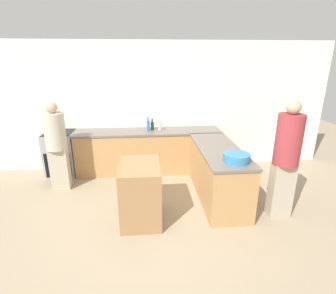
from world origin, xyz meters
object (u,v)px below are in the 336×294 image
vinegar_bottle_clear (160,125)px  person_at_peninsula (286,157)px  water_bottle_blue (148,125)px  island_table (140,192)px  person_by_range (57,144)px  wine_bottle_dark (152,126)px  mixing_bowl (236,157)px  range_oven (62,153)px

vinegar_bottle_clear → person_at_peninsula: person_at_peninsula is taller
water_bottle_blue → person_at_peninsula: bearing=-43.6°
vinegar_bottle_clear → island_table: bearing=-102.7°
vinegar_bottle_clear → person_by_range: person_by_range is taller
person_by_range → person_at_peninsula: 3.84m
wine_bottle_dark → person_by_range: (-1.75, -0.71, -0.12)m
wine_bottle_dark → vinegar_bottle_clear: size_ratio=0.96×
water_bottle_blue → mixing_bowl: bearing=-55.3°
wine_bottle_dark → mixing_bowl: bearing=-58.0°
person_by_range → mixing_bowl: bearing=-21.7°
vinegar_bottle_clear → mixing_bowl: bearing=-61.6°
water_bottle_blue → person_at_peninsula: 2.73m
range_oven → wine_bottle_dark: (1.91, 0.04, 0.55)m
mixing_bowl → wine_bottle_dark: wine_bottle_dark is taller
island_table → water_bottle_blue: size_ratio=2.96×
wine_bottle_dark → water_bottle_blue: 0.11m
person_at_peninsula → water_bottle_blue: bearing=136.4°
mixing_bowl → water_bottle_blue: water_bottle_blue is taller
vinegar_bottle_clear → water_bottle_blue: size_ratio=0.84×
range_oven → island_table: size_ratio=1.04×
vinegar_bottle_clear → person_by_range: 2.04m
person_at_peninsula → island_table: bearing=177.2°
water_bottle_blue → vinegar_bottle_clear: bearing=10.9°
water_bottle_blue → person_by_range: 1.79m
wine_bottle_dark → vinegar_bottle_clear: (0.16, -0.01, 0.00)m
island_table → person_by_range: (-1.50, 1.13, 0.44)m
wine_bottle_dark → person_by_range: size_ratio=0.15×
wine_bottle_dark → range_oven: bearing=-178.9°
range_oven → person_by_range: bearing=-76.6°
island_table → person_by_range: 1.93m
island_table → vinegar_bottle_clear: vinegar_bottle_clear is taller
range_oven → wine_bottle_dark: wine_bottle_dark is taller
mixing_bowl → person_at_peninsula: 0.72m
island_table → water_bottle_blue: 1.88m
wine_bottle_dark → water_bottle_blue: (-0.09, -0.06, 0.02)m
island_table → water_bottle_blue: (0.16, 1.78, 0.58)m
range_oven → wine_bottle_dark: size_ratio=3.80×
island_table → vinegar_bottle_clear: 1.96m
vinegar_bottle_clear → person_at_peninsula: size_ratio=0.14×
range_oven → island_table: bearing=-47.4°
water_bottle_blue → wine_bottle_dark: bearing=32.9°
mixing_bowl → vinegar_bottle_clear: size_ratio=1.56×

